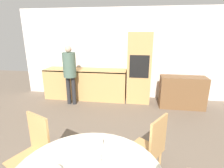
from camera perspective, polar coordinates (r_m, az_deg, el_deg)
name	(u,v)px	position (r m, az deg, el deg)	size (l,w,h in m)	color
wall_back	(123,54)	(5.24, 3.70, 9.66)	(6.25, 0.05, 2.60)	silver
kitchen_counter	(86,83)	(5.28, -8.53, 0.19)	(2.40, 0.60, 0.88)	tan
oven_unit	(139,68)	(4.94, 8.83, 5.17)	(0.63, 0.59, 1.94)	tan
sideboard	(182,92)	(4.94, 21.92, -2.49)	(1.14, 0.45, 0.84)	brown
chair_far_left	(34,149)	(2.50, -24.00, -18.88)	(0.53, 0.53, 0.98)	tan
chair_far_right	(151,147)	(2.39, 12.51, -19.43)	(0.55, 0.55, 0.98)	tan
person_standing	(70,69)	(4.78, -13.65, 4.75)	(0.34, 0.34, 1.60)	#262628
bowl_centre	(94,159)	(1.87, -5.74, -23.26)	(0.14, 0.14, 0.04)	silver
salt_shaker	(101,143)	(2.04, -3.49, -18.53)	(0.03, 0.03, 0.09)	white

